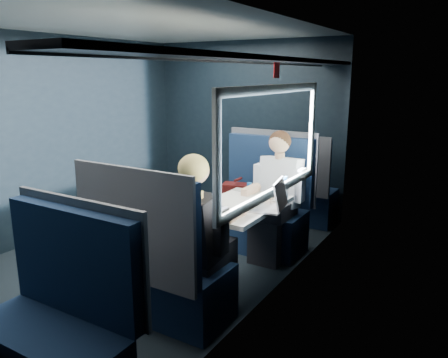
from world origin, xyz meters
The scene contains 13 objects.
ground centered at (0.00, 0.00, -0.01)m, with size 2.80×4.20×0.01m, color black.
room_shell centered at (0.02, 0.00, 1.48)m, with size 3.00×4.40×2.40m.
table centered at (1.03, 0.00, 0.66)m, with size 0.62×1.00×0.74m.
seat_bay_near centered at (0.84, 0.87, 0.42)m, with size 1.04×0.62×1.26m.
seat_bay_far centered at (0.85, -0.87, 0.41)m, with size 1.04×0.62×1.26m.
seat_row_front centered at (0.85, 1.80, 0.41)m, with size 1.04×0.51×1.16m.
seat_row_back centered at (0.85, -1.80, 0.41)m, with size 1.04×0.51×1.16m.
man centered at (1.10, 0.70, 0.72)m, with size 0.53×0.56×1.32m.
woman centered at (1.10, -0.71, 0.73)m, with size 0.53×0.56×1.32m.
papers centered at (0.97, -0.03, 0.74)m, with size 0.50×0.72×0.01m, color white.
laptop centered at (1.38, 0.02, 0.81)m, with size 0.33×0.40×0.26m.
bottle_small centered at (1.33, 0.38, 0.83)m, with size 0.06×0.06×0.21m.
cup centered at (1.25, 0.38, 0.79)m, with size 0.08×0.08×0.10m, color white.
Camera 1 is at (2.84, -3.24, 1.87)m, focal length 35.00 mm.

